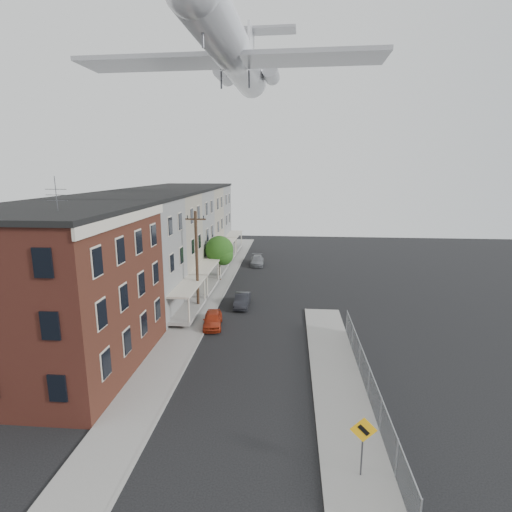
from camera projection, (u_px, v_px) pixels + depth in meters
The scene contains 19 objects.
ground at pixel (230, 452), 17.98m from camera, with size 120.00×120.00×0.00m, color black.
sidewalk_left at pixel (212, 290), 41.79m from camera, with size 3.00×62.00×0.12m, color gray.
sidewalk_right at pixel (338, 386), 23.35m from camera, with size 3.00×26.00×0.12m, color gray.
curb_left at pixel (226, 291), 41.67m from camera, with size 0.15×62.00×0.14m, color gray.
curb_right at pixel (313, 385), 23.47m from camera, with size 0.15×26.00×0.14m, color gray.
corner_building at pixel (54, 290), 24.70m from camera, with size 10.31×12.30×12.15m.
row_house_a at pixel (119, 258), 33.96m from camera, with size 11.98×7.00×10.30m.
row_house_b at pixel (148, 243), 40.77m from camera, with size 11.98×7.00×10.30m.
row_house_c at pixel (168, 232), 47.58m from camera, with size 11.98×7.00×10.30m.
row_house_d at pixel (184, 224), 54.40m from camera, with size 11.98×7.00×10.30m.
row_house_e at pixel (196, 218), 61.21m from camera, with size 11.98×7.00×10.30m.
chainlink_fence at pixel (369, 382), 22.05m from camera, with size 0.06×18.06×1.90m.
warning_sign at pixel (363, 438), 16.11m from camera, with size 1.10×0.11×2.80m.
utility_pole at pixel (197, 260), 34.98m from camera, with size 1.80×0.26×9.00m.
street_tree at pixel (220, 251), 44.87m from camera, with size 3.22×3.20×5.20m.
car_near at pixel (213, 319), 32.23m from camera, with size 1.46×3.62×1.23m, color #A72F15.
car_mid at pixel (242, 300), 36.98m from camera, with size 1.29×3.71×1.22m, color black.
car_far at pixel (257, 260), 53.13m from camera, with size 1.71×4.20×1.22m, color slate.
airplane at pixel (234, 54), 33.32m from camera, with size 24.32×27.77×8.06m.
Camera 1 is at (2.50, -15.52, 12.49)m, focal length 28.00 mm.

